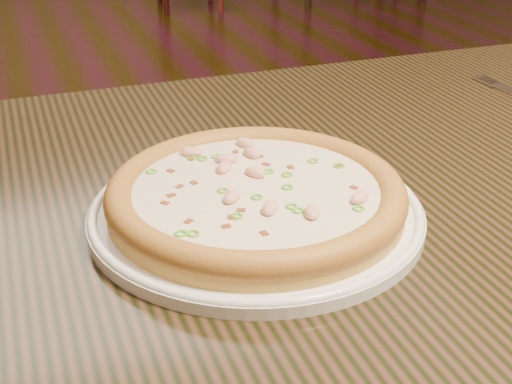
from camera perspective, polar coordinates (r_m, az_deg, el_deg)
name	(u,v)px	position (r m, az deg, el deg)	size (l,w,h in m)	color
ground	(172,321)	(1.82, -6.74, -10.24)	(9.00, 9.00, 0.00)	black
hero_table	(338,255)	(0.84, 6.56, -5.07)	(1.20, 0.80, 0.75)	black
plate	(256,211)	(0.71, 0.00, -1.53)	(0.33, 0.33, 0.02)	white
pizza	(256,195)	(0.70, 0.00, -0.21)	(0.30, 0.30, 0.03)	#BB9843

